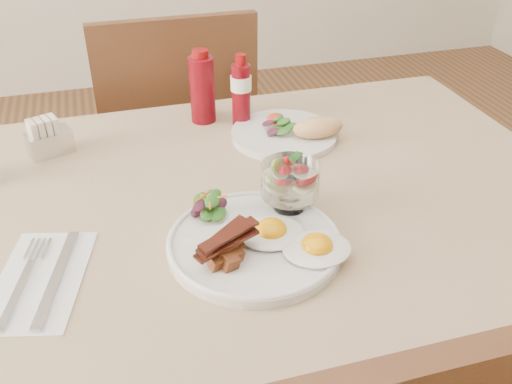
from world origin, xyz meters
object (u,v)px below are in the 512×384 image
object	(u,v)px
chair_far	(177,144)
main_plate	(254,244)
hot_sauce_bottle	(241,91)
table	(230,240)
second_plate	(292,132)
fruit_cup	(290,180)
ketchup_bottle	(202,88)
sugar_caddy	(48,139)

from	to	relation	value
chair_far	main_plate	xyz separation A→B (m)	(0.01, -0.81, 0.24)
chair_far	hot_sauce_bottle	size ratio (longest dim) A/B	5.75
table	second_plate	bearing A→B (deg)	46.38
main_plate	second_plate	distance (m)	0.39
fruit_cup	second_plate	world-z (taller)	fruit_cup
table	main_plate	size ratio (longest dim) A/B	4.75
table	chair_far	distance (m)	0.68
main_plate	hot_sauce_bottle	world-z (taller)	hot_sauce_bottle
ketchup_bottle	main_plate	bearing A→B (deg)	-92.08
ketchup_bottle	hot_sauce_bottle	bearing A→B (deg)	-27.48
table	hot_sauce_bottle	bearing A→B (deg)	70.86
main_plate	hot_sauce_bottle	size ratio (longest dim) A/B	1.73
hot_sauce_bottle	fruit_cup	bearing A→B (deg)	-92.10
chair_far	main_plate	distance (m)	0.84
second_plate	hot_sauce_bottle	bearing A→B (deg)	130.97
chair_far	ketchup_bottle	distance (m)	0.45
hot_sauce_bottle	sugar_caddy	distance (m)	0.42
chair_far	sugar_caddy	world-z (taller)	chair_far
main_plate	sugar_caddy	xyz separation A→B (m)	(-0.32, 0.42, 0.03)
sugar_caddy	second_plate	bearing A→B (deg)	-28.47
chair_far	second_plate	bearing A→B (deg)	-67.91
ketchup_bottle	second_plate	bearing A→B (deg)	-40.37
fruit_cup	sugar_caddy	bearing A→B (deg)	139.28
main_plate	fruit_cup	world-z (taller)	fruit_cup
fruit_cup	second_plate	size ratio (longest dim) A/B	0.42
main_plate	second_plate	xyz separation A→B (m)	(0.18, 0.34, 0.01)
fruit_cup	ketchup_bottle	bearing A→B (deg)	99.00
second_plate	chair_far	bearing A→B (deg)	112.09
second_plate	fruit_cup	bearing A→B (deg)	-110.20
table	ketchup_bottle	size ratio (longest dim) A/B	8.01
second_plate	hot_sauce_bottle	distance (m)	0.15
chair_far	hot_sauce_bottle	distance (m)	0.49
second_plate	sugar_caddy	bearing A→B (deg)	171.58
chair_far	fruit_cup	size ratio (longest dim) A/B	9.38
fruit_cup	ketchup_bottle	world-z (taller)	ketchup_bottle
hot_sauce_bottle	table	bearing A→B (deg)	-109.14
second_plate	hot_sauce_bottle	world-z (taller)	hot_sauce_bottle
chair_far	sugar_caddy	distance (m)	0.56
chair_far	main_plate	bearing A→B (deg)	-89.49
second_plate	sugar_caddy	size ratio (longest dim) A/B	2.40
fruit_cup	hot_sauce_bottle	size ratio (longest dim) A/B	0.61
second_plate	hot_sauce_bottle	size ratio (longest dim) A/B	1.45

